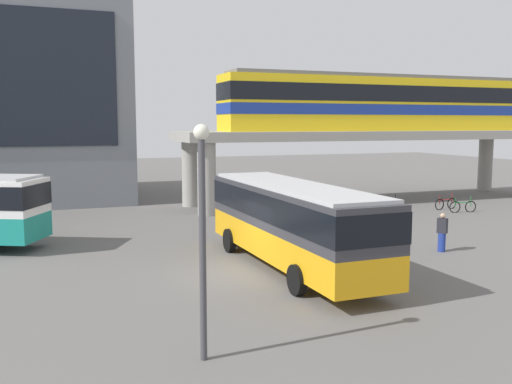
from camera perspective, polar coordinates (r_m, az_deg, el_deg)
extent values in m
plane|color=#605E5B|center=(30.38, -8.31, -3.51)|extent=(120.00, 120.00, 0.00)
cube|color=#9E9B93|center=(40.49, 11.20, 5.62)|extent=(26.91, 5.51, 0.60)
cylinder|color=#9E9B93|center=(33.82, -4.97, 1.30)|extent=(1.10, 1.10, 4.33)
cylinder|color=#9E9B93|center=(37.58, -6.61, 1.85)|extent=(1.10, 1.10, 4.33)
cylinder|color=#9E9B93|center=(49.63, 22.01, 2.61)|extent=(1.10, 1.10, 4.33)
cube|color=yellow|center=(41.00, 12.39, 8.54)|extent=(22.99, 2.90, 3.60)
cube|color=navy|center=(40.99, 12.37, 8.03)|extent=(23.05, 2.96, 0.70)
cube|color=black|center=(41.03, 12.41, 9.54)|extent=(23.05, 2.96, 1.10)
cube|color=slate|center=(41.11, 12.46, 11.21)|extent=(22.07, 2.61, 0.24)
cube|color=orange|center=(21.45, 3.57, -4.96)|extent=(2.65, 11.03, 1.10)
cube|color=#333338|center=(21.22, 3.59, -1.52)|extent=(2.65, 11.03, 1.50)
cube|color=black|center=(21.21, 3.59, -1.32)|extent=(2.69, 11.07, 0.96)
cube|color=silver|center=(21.11, 3.61, 0.65)|extent=(2.52, 10.48, 0.12)
cylinder|color=black|center=(24.30, -2.68, -4.87)|extent=(0.29, 1.00, 1.00)
cylinder|color=black|center=(25.20, 2.72, -4.44)|extent=(0.29, 1.00, 1.00)
cylinder|color=black|center=(18.35, 4.12, -8.78)|extent=(0.29, 1.00, 1.00)
cylinder|color=black|center=(19.54, 10.80, -7.92)|extent=(0.29, 1.00, 1.00)
cylinder|color=black|center=(28.29, -24.16, -3.79)|extent=(1.02, 0.70, 1.00)
torus|color=black|center=(33.07, 5.89, -2.02)|extent=(0.74, 0.13, 0.74)
torus|color=black|center=(32.70, 4.18, -2.10)|extent=(0.74, 0.13, 0.74)
cylinder|color=orange|center=(32.84, 5.05, -1.58)|extent=(1.05, 0.15, 0.05)
cylinder|color=orange|center=(32.66, 4.18, -1.58)|extent=(0.04, 0.04, 0.55)
cylinder|color=orange|center=(33.01, 5.90, -1.42)|extent=(0.04, 0.04, 0.65)
torus|color=black|center=(37.45, 20.72, -1.39)|extent=(0.74, 0.19, 0.74)
torus|color=black|center=(36.91, 19.32, -1.44)|extent=(0.74, 0.19, 0.74)
cylinder|color=#1E7F33|center=(37.14, 20.04, -0.99)|extent=(1.04, 0.24, 0.05)
cylinder|color=#1E7F33|center=(36.87, 19.34, -0.98)|extent=(0.04, 0.04, 0.55)
cylinder|color=#1E7F33|center=(37.40, 20.74, -0.86)|extent=(0.04, 0.04, 0.65)
torus|color=black|center=(35.03, 12.58, -1.65)|extent=(0.70, 0.35, 0.74)
torus|color=black|center=(34.17, 11.60, -1.84)|extent=(0.70, 0.35, 0.74)
cylinder|color=#1E3FA5|center=(34.56, 12.11, -1.28)|extent=(0.99, 0.46, 0.05)
cylinder|color=#1E3FA5|center=(34.13, 11.62, -1.34)|extent=(0.04, 0.04, 0.55)
cylinder|color=#1E3FA5|center=(34.98, 12.59, -1.08)|extent=(0.04, 0.04, 0.65)
torus|color=black|center=(37.02, 13.78, -1.23)|extent=(0.71, 0.32, 0.74)
torus|color=black|center=(36.17, 12.84, -1.39)|extent=(0.71, 0.32, 0.74)
cylinder|color=black|center=(36.55, 13.33, -0.87)|extent=(1.00, 0.42, 0.05)
cylinder|color=black|center=(36.13, 12.85, -0.92)|extent=(0.04, 0.04, 0.55)
cylinder|color=black|center=(36.98, 13.79, -0.69)|extent=(0.04, 0.04, 0.65)
torus|color=black|center=(38.56, 19.03, -1.09)|extent=(0.74, 0.14, 0.74)
torus|color=black|center=(37.82, 17.93, -1.20)|extent=(0.74, 0.14, 0.74)
cylinder|color=#B21E1E|center=(38.15, 18.50, -0.73)|extent=(1.05, 0.17, 0.05)
cylinder|color=#B21E1E|center=(37.78, 17.94, -0.75)|extent=(0.04, 0.04, 0.55)
cylinder|color=#B21E1E|center=(38.52, 19.05, -0.57)|extent=(0.04, 0.04, 0.65)
cylinder|color=navy|center=(25.62, 18.12, -4.81)|extent=(0.32, 0.32, 0.81)
cube|color=#26262D|center=(25.48, 18.18, -3.22)|extent=(0.43, 0.48, 0.64)
sphere|color=tan|center=(25.42, 18.22, -2.27)|extent=(0.22, 0.22, 0.22)
cylinder|color=#3F3F44|center=(13.03, -5.37, -6.00)|extent=(0.16, 0.16, 5.12)
sphere|color=silver|center=(12.70, -5.51, 6.00)|extent=(0.36, 0.36, 0.36)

